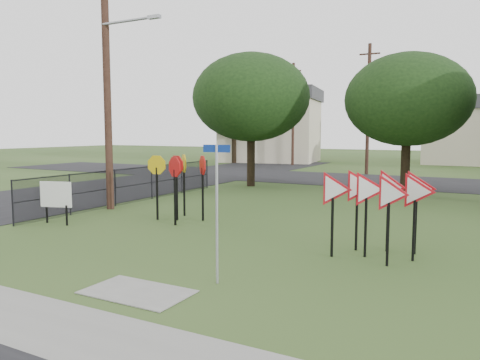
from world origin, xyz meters
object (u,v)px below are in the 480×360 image
yield_sign_cluster (381,192)px  info_board (56,196)px  street_name_sign (217,204)px  stop_sign_cluster (179,171)px

yield_sign_cluster → info_board: yield_sign_cluster is taller
street_name_sign → stop_sign_cluster: street_name_sign is taller
stop_sign_cluster → info_board: bearing=-141.8°
stop_sign_cluster → yield_sign_cluster: size_ratio=0.82×
stop_sign_cluster → yield_sign_cluster: (6.98, -1.50, -0.11)m
stop_sign_cluster → info_board: (-3.13, -2.46, -0.74)m
info_board → yield_sign_cluster: bearing=5.5°
street_name_sign → yield_sign_cluster: (2.40, 3.59, -0.03)m
stop_sign_cluster → info_board: size_ratio=1.60×
yield_sign_cluster → info_board: (-10.11, -0.97, -0.63)m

